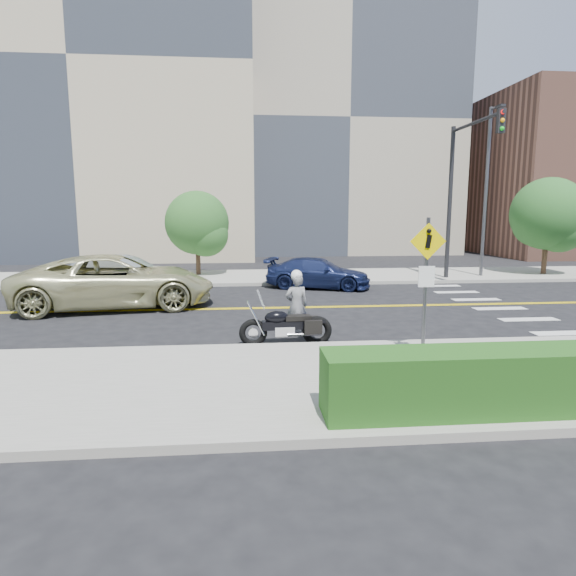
# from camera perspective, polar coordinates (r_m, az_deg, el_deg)

# --- Properties ---
(ground_plane) EXTENTS (120.00, 120.00, 0.00)m
(ground_plane) POSITION_cam_1_polar(r_m,az_deg,el_deg) (16.52, -6.24, -2.45)
(ground_plane) COLOR black
(ground_plane) RESTS_ON ground
(sidewalk_near) EXTENTS (60.00, 5.00, 0.15)m
(sidewalk_near) POSITION_cam_1_polar(r_m,az_deg,el_deg) (9.27, -7.06, -11.20)
(sidewalk_near) COLOR #9E9B91
(sidewalk_near) RESTS_ON ground_plane
(sidewalk_far) EXTENTS (60.00, 5.00, 0.15)m
(sidewalk_far) POSITION_cam_1_polar(r_m,az_deg,el_deg) (23.91, -5.93, 1.29)
(sidewalk_far) COLOR #9E9B91
(sidewalk_far) RESTS_ON ground_plane
(building_left) EXTENTS (22.00, 14.00, 25.00)m
(building_left) POSITION_cam_1_polar(r_m,az_deg,el_deg) (40.63, -21.32, 21.56)
(building_left) COLOR tan
(building_left) RESTS_ON ground_plane
(building_mid) EXTENTS (18.00, 14.00, 20.00)m
(building_mid) POSITION_cam_1_polar(r_m,az_deg,el_deg) (43.41, 5.32, 17.89)
(building_mid) COLOR #A39984
(building_mid) RESTS_ON ground_plane
(building_right) EXTENTS (14.00, 12.00, 12.00)m
(building_right) POSITION_cam_1_polar(r_m,az_deg,el_deg) (44.45, 30.76, 11.29)
(building_right) COLOR #8C5947
(building_right) RESTS_ON ground_plane
(lamp_post) EXTENTS (0.16, 0.16, 8.00)m
(lamp_post) POSITION_cam_1_polar(r_m,az_deg,el_deg) (25.53, 22.40, 10.32)
(lamp_post) COLOR #4C4C51
(lamp_post) RESTS_ON sidewalk_far
(traffic_light) EXTENTS (0.28, 4.50, 7.00)m
(traffic_light) POSITION_cam_1_polar(r_m,az_deg,el_deg) (23.40, 19.67, 11.94)
(traffic_light) COLOR black
(traffic_light) RESTS_ON sidewalk_far
(pedestrian_sign) EXTENTS (0.78, 0.08, 3.00)m
(pedestrian_sign) POSITION_cam_1_polar(r_m,az_deg,el_deg) (10.69, 16.07, 1.65)
(pedestrian_sign) COLOR #4C4C51
(pedestrian_sign) RESTS_ON sidewalk_near
(motorcyclist) EXTENTS (0.66, 0.48, 1.78)m
(motorcyclist) POSITION_cam_1_polar(r_m,az_deg,el_deg) (12.63, 1.01, -1.85)
(motorcyclist) COLOR #A1A1A5
(motorcyclist) RESTS_ON ground
(motorcycle) EXTENTS (2.26, 0.76, 1.36)m
(motorcycle) POSITION_cam_1_polar(r_m,az_deg,el_deg) (11.94, -0.20, -3.49)
(motorcycle) COLOR black
(motorcycle) RESTS_ON ground
(suv) EXTENTS (6.99, 4.07, 1.83)m
(suv) POSITION_cam_1_polar(r_m,az_deg,el_deg) (17.52, -19.70, 0.76)
(suv) COLOR beige
(suv) RESTS_ON ground
(parked_car_silver) EXTENTS (4.93, 2.61, 1.54)m
(parked_car_silver) POSITION_cam_1_polar(r_m,az_deg,el_deg) (20.20, -19.07, 1.42)
(parked_car_silver) COLOR #ADB2B5
(parked_car_silver) RESTS_ON ground
(parked_car_blue) EXTENTS (4.84, 3.13, 1.30)m
(parked_car_blue) POSITION_cam_1_polar(r_m,az_deg,el_deg) (20.80, 3.57, 1.77)
(parked_car_blue) COLOR navy
(parked_car_blue) RESTS_ON ground
(tree_far_a) EXTENTS (3.15, 3.15, 4.31)m
(tree_far_a) POSITION_cam_1_polar(r_m,az_deg,el_deg) (24.49, -10.73, 7.58)
(tree_far_a) COLOR #382619
(tree_far_a) RESTS_ON ground
(tree_far_b) EXTENTS (3.60, 3.60, 4.97)m
(tree_far_b) POSITION_cam_1_polar(r_m,az_deg,el_deg) (27.61, 28.46, 7.73)
(tree_far_b) COLOR #382619
(tree_far_b) RESTS_ON ground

